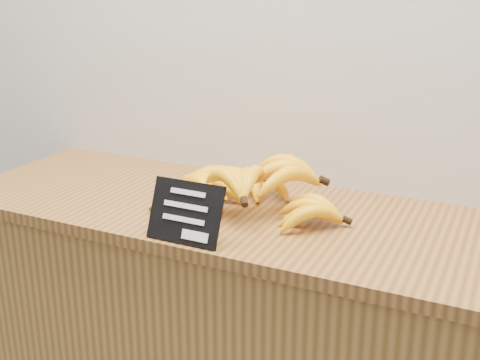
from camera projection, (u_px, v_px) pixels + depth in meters
name	position (u px, v px, depth m)	size (l,w,h in m)	color
counter_top	(249.00, 214.00, 1.49)	(1.55, 0.54, 0.03)	olive
chalkboard_sign	(185.00, 212.00, 1.29)	(0.17, 0.01, 0.14)	black
banana_pile	(247.00, 187.00, 1.49)	(0.52, 0.36, 0.12)	#FFBA0A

